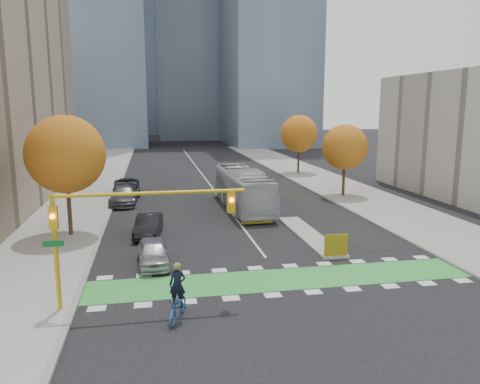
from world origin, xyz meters
name	(u,v)px	position (x,y,z in m)	size (l,w,h in m)	color
ground	(291,290)	(0.00, 0.00, 0.00)	(300.00, 300.00, 0.00)	black
sidewalk_west	(68,211)	(-13.50, 20.00, 0.07)	(7.00, 120.00, 0.15)	gray
sidewalk_east	(366,199)	(13.50, 20.00, 0.07)	(7.00, 120.00, 0.15)	gray
curb_west	(111,209)	(-10.00, 20.00, 0.07)	(0.30, 120.00, 0.16)	gray
curb_east	(331,201)	(10.00, 20.00, 0.07)	(0.30, 120.00, 0.16)	gray
bike_crossing	(282,279)	(0.00, 1.50, 0.01)	(20.00, 3.00, 0.01)	green
centre_line	(202,174)	(0.00, 40.00, 0.01)	(0.15, 70.00, 0.01)	silver
bike_lane_paint	(277,185)	(7.50, 30.00, 0.01)	(2.50, 50.00, 0.01)	black
median_island	(309,235)	(4.00, 9.00, 0.08)	(1.60, 10.00, 0.16)	gray
hazard_board	(336,245)	(4.00, 4.20, 0.80)	(1.40, 0.12, 1.30)	yellow
tower_ne	(268,8)	(20.00, 85.00, 30.00)	(18.00, 24.00, 60.00)	#47566B
tower_far	(154,7)	(-4.00, 140.00, 40.00)	(26.00, 26.00, 80.00)	#47566B
tree_west	(66,154)	(-12.00, 12.00, 5.62)	(5.20, 5.20, 8.22)	#332114
tree_east_near	(345,147)	(12.00, 22.00, 4.86)	(4.40, 4.40, 7.08)	#332114
tree_east_far	(299,134)	(12.50, 38.00, 5.24)	(4.80, 4.80, 7.65)	#332114
traffic_signal_west	(117,219)	(-7.93, -0.51, 4.03)	(8.53, 0.56, 5.20)	#BF9914
cyclist	(178,301)	(-5.52, -2.13, 0.83)	(1.44, 2.28, 2.49)	#225B9C
bus	(243,189)	(1.28, 18.52, 1.74)	(2.92, 12.50, 3.48)	#B3B7BB
parked_car_a	(153,253)	(-6.50, 5.00, 0.72)	(1.70, 4.22, 1.44)	#A6A5AB
parked_car_b	(148,226)	(-6.78, 11.09, 0.73)	(1.55, 4.45, 1.47)	black
parked_car_c	(124,195)	(-9.00, 22.26, 0.82)	(2.31, 5.68, 1.65)	#525156
parked_car_d	(127,187)	(-9.00, 27.26, 0.78)	(2.58, 5.59, 1.55)	black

